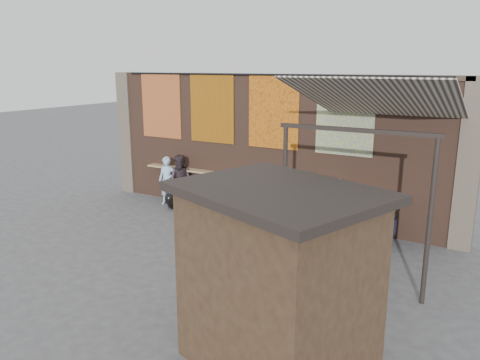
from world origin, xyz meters
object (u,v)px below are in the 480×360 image
Objects in this scene: scooter_stool_3 at (231,204)px; shopper_grey at (319,242)px; scooter_stool_4 at (253,207)px; market_stall at (276,286)px; scooter_stool_10 at (387,230)px; scooter_stool_0 at (178,194)px; scooter_stool_9 at (362,224)px; diner_right at (181,181)px; scooter_stool_6 at (294,214)px; scooter_stool_7 at (313,219)px; shopper_tan at (291,212)px; shopper_navy at (293,224)px; scooter_stool_5 at (273,209)px; scooter_stool_2 at (216,201)px; diner_left at (167,181)px; scooter_stool_8 at (338,221)px; shelf_box at (328,183)px; scooter_stool_1 at (197,196)px.

scooter_stool_3 is 0.47× the size of shopper_grey.
market_stall reaches higher than scooter_stool_4.
scooter_stool_0 is at bearing -179.54° from scooter_stool_10.
diner_right is at bearing 179.84° from scooter_stool_9.
scooter_stool_4 reaches higher than scooter_stool_6.
shopper_grey is at bearing -38.81° from diner_right.
scooter_stool_7 is (2.50, -0.02, -0.02)m from scooter_stool_3.
shopper_navy is at bearing -124.54° from shopper_tan.
scooter_stool_3 is at bearing -62.49° from shopper_navy.
scooter_stool_5 is at bearing 0.91° from scooter_stool_0.
scooter_stool_10 is (4.93, 0.01, 0.02)m from scooter_stool_2.
scooter_stool_2 is 0.29× the size of market_stall.
diner_left is 5.58m from shopper_navy.
shopper_navy is (2.12, -2.07, 0.50)m from scooter_stool_4.
scooter_stool_2 is 3.68m from scooter_stool_8.
scooter_stool_3 is at bearing -34.06° from shopper_grey.
scooter_stool_10 is (3.67, 0.03, -0.01)m from scooter_stool_4.
scooter_stool_7 is at bearing -13.49° from diner_right.
shopper_tan is (4.16, -1.17, 0.00)m from diner_right.
scooter_stool_2 is 0.46× the size of shopper_tan.
market_stall is at bearing 100.97° from shopper_grey.
shelf_box reaches higher than scooter_stool_8.
scooter_stool_0 is 0.33× the size of market_stall.
shopper_navy reaches higher than scooter_stool_3.
scooter_stool_8 is at bearing 1.50° from scooter_stool_4.
scooter_stool_10 is at bearing 107.22° from market_stall.
scooter_stool_6 is 0.48× the size of diner_right.
scooter_stool_2 is 3.04m from scooter_stool_7.
shopper_grey is at bearing 120.26° from shopper_navy.
market_stall reaches higher than scooter_stool_8.
scooter_stool_3 is 4.39m from scooter_stool_10.
scooter_stool_5 is 2.63m from shopper_navy.
market_stall is (1.31, -3.53, 0.40)m from shopper_navy.
scooter_stool_9 is (5.65, 0.03, 0.01)m from scooter_stool_0.
shelf_box is 0.67× the size of scooter_stool_9.
diner_right is at bearing -179.92° from scooter_stool_10.
shopper_navy reaches higher than scooter_stool_2.
scooter_stool_8 is (1.19, 0.06, 0.01)m from scooter_stool_6.
scooter_stool_8 is at bearing 119.70° from market_stall.
diner_left is at bearing 179.57° from scooter_stool_7.
scooter_stool_2 is 0.99× the size of scooter_stool_3.
shelf_box reaches higher than scooter_stool_5.
scooter_stool_2 is 3.18m from shopper_tan.
scooter_stool_1 is 0.53× the size of shopper_grey.
shopper_tan is (-0.46, 0.92, -0.07)m from shopper_navy.
scooter_stool_4 is 0.49× the size of shopper_grey.
shopper_navy is (0.34, -2.05, 0.54)m from scooter_stool_7.
diner_left is at bearing 179.85° from scooter_stool_9.
shopper_grey is at bearing -48.54° from scooter_stool_5.
scooter_stool_7 is 4.31m from diner_right.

